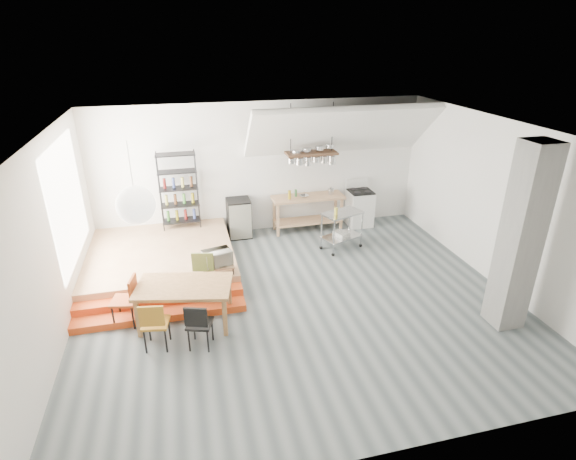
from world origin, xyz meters
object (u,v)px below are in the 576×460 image
object	(u,v)px
stove	(359,207)
mini_fridge	(239,218)
dining_table	(184,289)
rolling_cart	(342,225)

from	to	relation	value
stove	mini_fridge	bearing A→B (deg)	179.20
stove	mini_fridge	size ratio (longest dim) A/B	1.24
dining_table	mini_fridge	size ratio (longest dim) A/B	1.83
dining_table	stove	bearing A→B (deg)	48.86
mini_fridge	rolling_cart	bearing A→B (deg)	-30.01
dining_table	mini_fridge	distance (m)	3.69
dining_table	mini_fridge	bearing A→B (deg)	79.83
rolling_cart	mini_fridge	distance (m)	2.54
dining_table	rolling_cart	distance (m)	4.20
stove	rolling_cart	bearing A→B (deg)	-127.35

